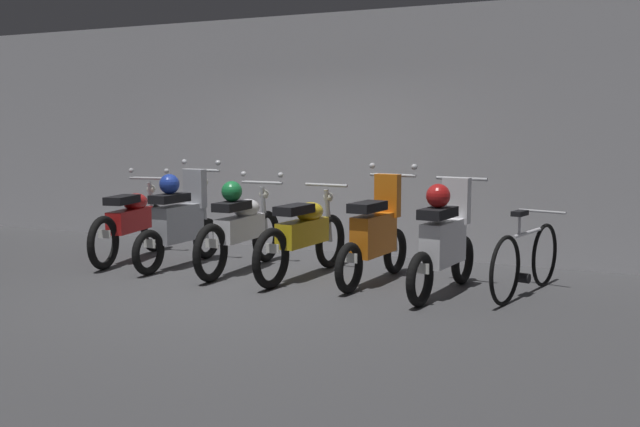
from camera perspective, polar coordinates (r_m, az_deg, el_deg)
name	(u,v)px	position (r m, az deg, el deg)	size (l,w,h in m)	color
ground_plane	(234,289)	(7.61, -6.92, -6.02)	(80.00, 80.00, 0.00)	#424244
back_wall	(334,134)	(9.81, 1.09, 6.38)	(16.00, 0.30, 3.21)	#ADADB2
motorbike_slot_0	(131,222)	(9.45, -14.89, -0.63)	(0.61, 1.93, 1.15)	black
motorbike_slot_1	(180,220)	(8.85, -11.15, -0.53)	(0.59, 1.68, 1.29)	black
motorbike_slot_2	(241,227)	(8.45, -6.36, -1.07)	(0.59, 1.95, 1.15)	black
motorbike_slot_3	(304,234)	(8.06, -1.30, -1.69)	(0.56, 1.95, 1.03)	black
motorbike_slot_4	(375,235)	(7.81, 4.46, -1.70)	(0.59, 1.68, 1.29)	black
motorbike_slot_5	(444,239)	(7.33, 9.91, -2.06)	(0.56, 1.68, 1.18)	black
bicycle	(526,260)	(7.50, 16.16, -3.61)	(0.56, 1.69, 0.89)	black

